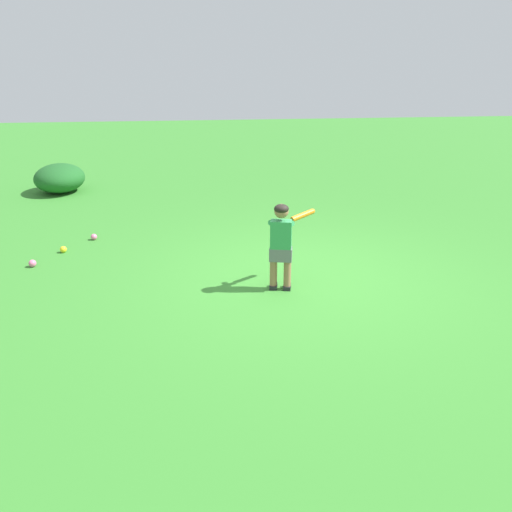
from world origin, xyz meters
TOP-DOWN VIEW (x-y plane):
  - ground_plane at (0.00, 0.00)m, footprint 40.00×40.00m
  - child_batter at (-0.32, 0.38)m, footprint 0.53×0.65m
  - play_ball_midfield at (1.38, 3.33)m, footprint 0.10×0.10m
  - play_ball_center_lawn at (1.92, 2.97)m, footprint 0.10×0.10m
  - play_ball_by_bucket at (0.84, 3.62)m, footprint 0.10×0.10m
  - shrub_left_background at (5.36, 4.18)m, footprint 1.30×1.04m

SIDE VIEW (x-z plane):
  - ground_plane at x=0.00m, z-range 0.00..0.00m
  - play_ball_center_lawn at x=1.92m, z-range 0.00..0.10m
  - play_ball_midfield at x=1.38m, z-range 0.00..0.10m
  - play_ball_by_bucket at x=0.84m, z-range 0.00..0.10m
  - shrub_left_background at x=5.36m, z-range 0.00..0.60m
  - child_batter at x=-0.32m, z-range 0.11..1.19m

